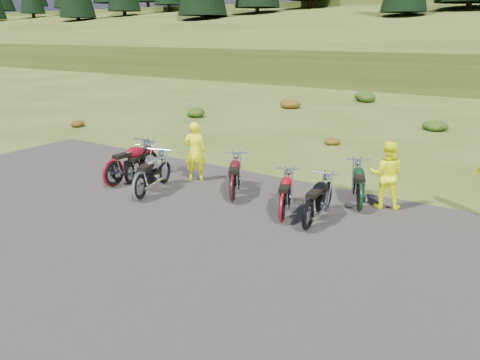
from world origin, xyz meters
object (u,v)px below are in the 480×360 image
Objects in this scene: motorcycle_0 at (131,184)px; motorcycle_7 at (359,212)px; person_middle at (195,152)px; motorcycle_3 at (141,201)px.

motorcycle_0 is 6.71m from motorcycle_7.
person_middle reaches higher than motorcycle_7.
motorcycle_7 is (6.52, 1.57, 0.00)m from motorcycle_0.
person_middle is at bearing -64.56° from motorcycle_0.
motorcycle_3 is 2.41m from person_middle.
motorcycle_3 is 1.06× the size of motorcycle_7.
motorcycle_3 is (1.28, -0.88, 0.00)m from motorcycle_0.
person_middle is at bearing 68.39° from motorcycle_7.
motorcycle_3 is at bearing -142.92° from motorcycle_0.
motorcycle_0 is 0.90× the size of motorcycle_7.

